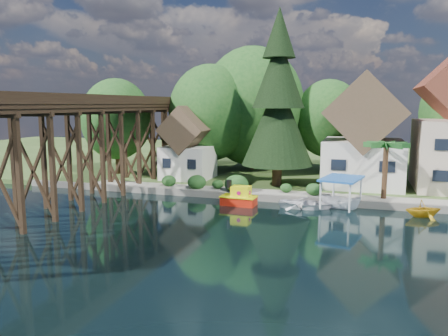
{
  "coord_description": "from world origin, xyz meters",
  "views": [
    {
      "loc": [
        6.75,
        -29.05,
        8.52
      ],
      "look_at": [
        -4.27,
        6.0,
        3.11
      ],
      "focal_mm": 35.0,
      "sensor_mm": 36.0,
      "label": 1
    }
  ],
  "objects_px": {
    "trestle_bridge": "(98,139)",
    "boat_white_a": "(306,203)",
    "conifer": "(278,102)",
    "palm_tree": "(386,147)",
    "house_left": "(363,139)",
    "tugboat": "(239,198)",
    "shed": "(188,148)",
    "boat_canopy": "(341,196)",
    "boat_yellow": "(423,208)"
  },
  "relations": [
    {
      "from": "conifer",
      "to": "palm_tree",
      "type": "height_order",
      "value": "conifer"
    },
    {
      "from": "shed",
      "to": "trestle_bridge",
      "type": "bearing_deg",
      "value": -118.19
    },
    {
      "from": "conifer",
      "to": "boat_canopy",
      "type": "distance_m",
      "value": 11.65
    },
    {
      "from": "conifer",
      "to": "tugboat",
      "type": "relative_size",
      "value": 5.56
    },
    {
      "from": "trestle_bridge",
      "to": "conifer",
      "type": "distance_m",
      "value": 17.26
    },
    {
      "from": "palm_tree",
      "to": "shed",
      "type": "bearing_deg",
      "value": 166.39
    },
    {
      "from": "boat_white_a",
      "to": "boat_yellow",
      "type": "height_order",
      "value": "boat_yellow"
    },
    {
      "from": "tugboat",
      "to": "boat_yellow",
      "type": "xyz_separation_m",
      "value": [
        14.38,
        0.37,
        0.08
      ]
    },
    {
      "from": "conifer",
      "to": "boat_canopy",
      "type": "xyz_separation_m",
      "value": [
        6.42,
        -6.08,
        -7.59
      ]
    },
    {
      "from": "palm_tree",
      "to": "tugboat",
      "type": "bearing_deg",
      "value": -161.88
    },
    {
      "from": "trestle_bridge",
      "to": "boat_canopy",
      "type": "xyz_separation_m",
      "value": [
        21.42,
        1.77,
        -4.22
      ]
    },
    {
      "from": "palm_tree",
      "to": "tugboat",
      "type": "height_order",
      "value": "palm_tree"
    },
    {
      "from": "boat_white_a",
      "to": "boat_canopy",
      "type": "bearing_deg",
      "value": -84.39
    },
    {
      "from": "tugboat",
      "to": "boat_white_a",
      "type": "relative_size",
      "value": 0.69
    },
    {
      "from": "tugboat",
      "to": "boat_canopy",
      "type": "height_order",
      "value": "boat_canopy"
    },
    {
      "from": "shed",
      "to": "conifer",
      "type": "distance_m",
      "value": 11.22
    },
    {
      "from": "house_left",
      "to": "tugboat",
      "type": "distance_m",
      "value": 14.84
    },
    {
      "from": "palm_tree",
      "to": "tugboat",
      "type": "xyz_separation_m",
      "value": [
        -11.68,
        -3.82,
        -4.34
      ]
    },
    {
      "from": "trestle_bridge",
      "to": "boat_yellow",
      "type": "bearing_deg",
      "value": 2.23
    },
    {
      "from": "boat_yellow",
      "to": "palm_tree",
      "type": "bearing_deg",
      "value": 15.75
    },
    {
      "from": "trestle_bridge",
      "to": "conifer",
      "type": "xyz_separation_m",
      "value": [
        15.0,
        7.85,
        3.36
      ]
    },
    {
      "from": "tugboat",
      "to": "boat_yellow",
      "type": "relative_size",
      "value": 1.1
    },
    {
      "from": "boat_canopy",
      "to": "shed",
      "type": "bearing_deg",
      "value": 155.28
    },
    {
      "from": "house_left",
      "to": "conifer",
      "type": "xyz_separation_m",
      "value": [
        -8.0,
        -2.98,
        3.58
      ]
    },
    {
      "from": "boat_canopy",
      "to": "tugboat",
      "type": "bearing_deg",
      "value": -172.7
    },
    {
      "from": "boat_canopy",
      "to": "conifer",
      "type": "bearing_deg",
      "value": 136.55
    },
    {
      "from": "shed",
      "to": "palm_tree",
      "type": "xyz_separation_m",
      "value": [
        19.81,
        -4.8,
        1.16
      ]
    },
    {
      "from": "house_left",
      "to": "tugboat",
      "type": "xyz_separation_m",
      "value": [
        -9.87,
        -10.12,
        -4.49
      ]
    },
    {
      "from": "trestle_bridge",
      "to": "house_left",
      "type": "relative_size",
      "value": 4.01
    },
    {
      "from": "conifer",
      "to": "house_left",
      "type": "bearing_deg",
      "value": 20.4
    },
    {
      "from": "house_left",
      "to": "shed",
      "type": "relative_size",
      "value": 1.4
    },
    {
      "from": "house_left",
      "to": "conifer",
      "type": "relative_size",
      "value": 0.65
    },
    {
      "from": "house_left",
      "to": "trestle_bridge",
      "type": "bearing_deg",
      "value": -154.79
    },
    {
      "from": "boat_white_a",
      "to": "boat_yellow",
      "type": "xyz_separation_m",
      "value": [
        8.83,
        -0.28,
        0.27
      ]
    },
    {
      "from": "trestle_bridge",
      "to": "shed",
      "type": "distance_m",
      "value": 10.69
    },
    {
      "from": "shed",
      "to": "boat_canopy",
      "type": "xyz_separation_m",
      "value": [
        16.42,
        -7.56,
        -2.7
      ]
    },
    {
      "from": "conifer",
      "to": "palm_tree",
      "type": "xyz_separation_m",
      "value": [
        9.81,
        -3.32,
        -3.73
      ]
    },
    {
      "from": "palm_tree",
      "to": "trestle_bridge",
      "type": "bearing_deg",
      "value": -169.65
    },
    {
      "from": "boat_white_a",
      "to": "conifer",
      "type": "bearing_deg",
      "value": 26.52
    },
    {
      "from": "tugboat",
      "to": "trestle_bridge",
      "type": "bearing_deg",
      "value": -176.92
    },
    {
      "from": "house_left",
      "to": "palm_tree",
      "type": "bearing_deg",
      "value": -73.96
    },
    {
      "from": "conifer",
      "to": "palm_tree",
      "type": "relative_size",
      "value": 3.32
    },
    {
      "from": "house_left",
      "to": "boat_yellow",
      "type": "height_order",
      "value": "house_left"
    },
    {
      "from": "shed",
      "to": "boat_yellow",
      "type": "bearing_deg",
      "value": -20.14
    },
    {
      "from": "conifer",
      "to": "boat_yellow",
      "type": "height_order",
      "value": "conifer"
    },
    {
      "from": "palm_tree",
      "to": "boat_yellow",
      "type": "height_order",
      "value": "palm_tree"
    },
    {
      "from": "tugboat",
      "to": "palm_tree",
      "type": "bearing_deg",
      "value": 18.12
    },
    {
      "from": "house_left",
      "to": "boat_yellow",
      "type": "distance_m",
      "value": 11.61
    },
    {
      "from": "house_left",
      "to": "palm_tree",
      "type": "relative_size",
      "value": 2.14
    },
    {
      "from": "trestle_bridge",
      "to": "boat_white_a",
      "type": "relative_size",
      "value": 9.97
    }
  ]
}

